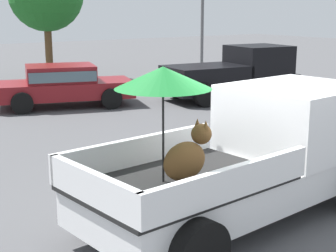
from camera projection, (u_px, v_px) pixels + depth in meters
name	position (u px, v px, depth m)	size (l,w,h in m)	color
ground_plane	(236.00, 219.00, 7.72)	(80.00, 80.00, 0.00)	#4C4C4F
pickup_truck_main	(257.00, 152.00, 7.77)	(5.21, 2.65, 2.39)	black
pickup_truck_red	(235.00, 73.00, 17.86)	(4.99, 2.63, 1.80)	black
parked_sedan_near	(63.00, 83.00, 16.34)	(4.63, 2.99, 1.33)	black
motel_sign	(202.00, 2.00, 25.46)	(1.40, 0.16, 4.74)	#59595B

